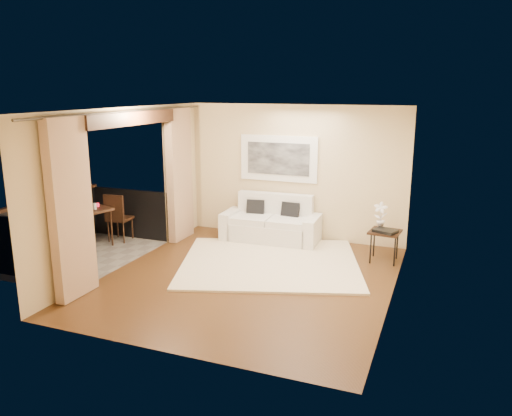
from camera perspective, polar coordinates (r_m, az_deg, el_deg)
The scene contains 18 objects.
floor at distance 8.18m, azimuth -0.87°, elevation -8.05°, with size 5.00×5.00×0.00m, color #543418.
room_shell at distance 8.64m, azimuth -14.33°, elevation 9.90°, with size 5.00×6.40×5.00m.
balcony at distance 9.78m, azimuth -19.16°, elevation -4.05°, with size 1.81×2.60×1.17m.
curtains at distance 8.78m, azimuth -13.77°, elevation 2.18°, with size 0.16×4.80×2.64m.
artwork at distance 10.12m, azimuth 2.59°, elevation 5.67°, with size 1.62×0.07×0.92m.
rug at distance 8.82m, azimuth 1.60°, elevation -6.25°, with size 3.05×2.66×0.04m, color #FAEBC9.
sofa at distance 10.04m, azimuth 1.81°, elevation -1.93°, with size 1.96×0.90×0.93m.
side_table at distance 9.09m, azimuth 14.51°, elevation -2.90°, with size 0.57×0.57×0.56m.
tray at distance 8.99m, azimuth 14.57°, elevation -2.55°, with size 0.38×0.28×0.05m, color black.
orchid at distance 9.19m, azimuth 14.04°, elevation -0.79°, with size 0.25×0.17×0.47m, color white.
bistro_table at distance 9.98m, azimuth -18.49°, elevation -0.49°, with size 0.83×0.83×0.79m.
balcony_chair_far at distance 10.28m, azimuth -15.63°, elevation -0.70°, with size 0.46×0.46×0.98m.
balcony_chair_near at distance 9.37m, azimuth -19.91°, elevation -1.93°, with size 0.50×0.51×1.09m.
ice_bucket at distance 10.08m, azimuth -18.73°, elevation 0.69°, with size 0.18×0.18×0.20m, color silver.
candle at distance 10.04m, azimuth -17.64°, elevation 0.34°, with size 0.06×0.06×0.07m, color #F91636.
vase at distance 9.82m, azimuth -19.47°, elevation 0.24°, with size 0.04×0.04×0.18m, color silver.
glass_a at distance 9.78m, azimuth -18.51°, elevation 0.09°, with size 0.06×0.06×0.12m, color silver.
glass_b at distance 9.83m, azimuth -17.94°, elevation 0.19°, with size 0.06×0.06×0.12m, color silver.
Camera 1 is at (2.87, -7.03, 3.02)m, focal length 35.00 mm.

